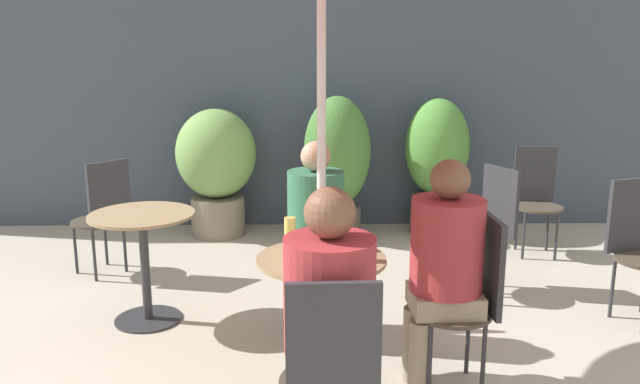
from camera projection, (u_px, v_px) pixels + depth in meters
name	position (u px, v px, depth m)	size (l,w,h in m)	color
storefront_wall	(325.00, 78.00, 6.19)	(10.00, 0.06, 3.00)	#3D4756
cafe_table_near	(321.00, 299.00, 3.20)	(0.66, 0.66, 0.74)	#2D2D33
cafe_table_far	(144.00, 245.00, 4.06)	(0.68, 0.68, 0.74)	#2D2D33
bistro_chair_0	(332.00, 368.00, 2.43)	(0.42, 0.42, 0.94)	#42382D
bistro_chair_1	(472.00, 290.00, 3.23)	(0.42, 0.42, 0.94)	#42382D
bistro_chair_2	(315.00, 246.00, 3.96)	(0.42, 0.42, 0.94)	#42382D
bistro_chair_3	(490.00, 221.00, 4.55)	(0.47, 0.46, 0.94)	#42382D
bistro_chair_4	(104.00, 209.00, 4.89)	(0.48, 0.48, 0.94)	#42382D
bistro_chair_5	(638.00, 239.00, 4.11)	(0.45, 0.46, 0.94)	#42382D
bistro_chair_6	(536.00, 191.00, 5.51)	(0.42, 0.43, 0.94)	#42382D
seated_person_0	(329.00, 310.00, 2.54)	(0.37, 0.39, 1.24)	#42475B
seated_person_1	(444.00, 259.00, 3.19)	(0.39, 0.37, 1.24)	gray
seated_person_2	(316.00, 225.00, 3.77)	(0.34, 0.35, 1.24)	gray
beer_glass_0	(339.00, 232.00, 3.27)	(0.06, 0.06, 0.18)	silver
beer_glass_1	(290.00, 236.00, 3.20)	(0.06, 0.06, 0.19)	#DBC65B
beer_glass_2	(302.00, 252.00, 2.99)	(0.06, 0.06, 0.15)	beige
beer_glass_3	(355.00, 245.00, 3.09)	(0.06, 0.06, 0.16)	silver
potted_plant_0	(216.00, 164.00, 5.98)	(0.77, 0.77, 1.23)	slate
potted_plant_1	(337.00, 162.00, 5.85)	(0.63, 0.63, 1.36)	#47423D
potted_plant_2	(437.00, 161.00, 6.01)	(0.61, 0.61, 1.33)	#47423D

